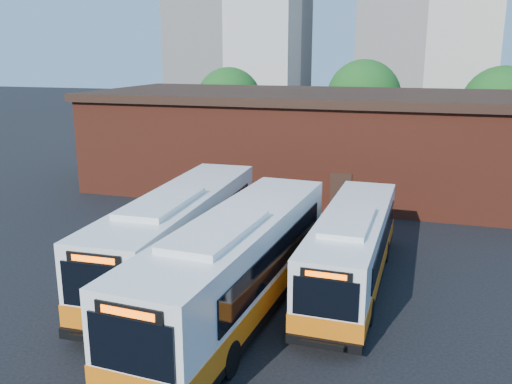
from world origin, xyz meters
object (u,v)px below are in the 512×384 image
(bus_mideast, at_px, (237,269))
(transit_worker, at_px, (132,350))
(bus_east, at_px, (352,251))
(bus_midwest, at_px, (179,236))

(bus_mideast, xyz_separation_m, transit_worker, (-1.44, -4.68, -0.69))
(bus_mideast, distance_m, bus_east, 5.02)
(bus_mideast, bearing_deg, bus_east, 49.56)
(bus_east, height_order, transit_worker, bus_east)
(transit_worker, bearing_deg, bus_mideast, -37.50)
(bus_mideast, relative_size, bus_east, 1.19)
(bus_midwest, relative_size, bus_mideast, 0.97)
(bus_east, relative_size, transit_worker, 5.93)
(bus_east, bearing_deg, bus_midwest, -171.18)
(bus_midwest, xyz_separation_m, transit_worker, (1.93, -7.36, -0.66))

